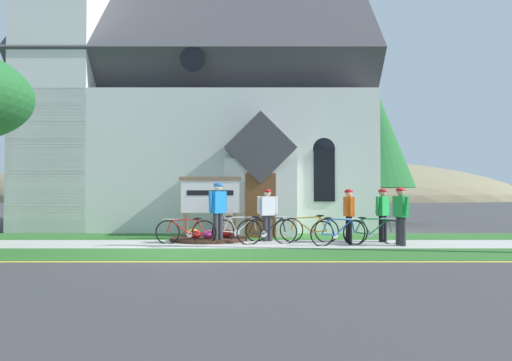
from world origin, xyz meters
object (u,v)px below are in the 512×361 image
(bicycle_blue, at_px, (374,231))
(cyclist_in_yellow_jersey, at_px, (349,212))
(bicycle_white, at_px, (240,230))
(bicycle_silver, at_px, (268,231))
(cyclist_in_blue_jersey, at_px, (383,211))
(roadside_conifer, at_px, (370,130))
(bicycle_green, at_px, (310,229))
(bicycle_black, at_px, (339,232))
(cyclist_in_green_jersey, at_px, (401,212))
(cyclist_in_red_jersey, at_px, (219,207))
(bicycle_yellow, at_px, (187,231))
(church_sign, at_px, (211,198))
(cyclist_in_orange_jersey, at_px, (268,211))

(bicycle_blue, bearing_deg, cyclist_in_yellow_jersey, 149.64)
(bicycle_white, bearing_deg, bicycle_blue, -9.12)
(bicycle_silver, height_order, cyclist_in_blue_jersey, cyclist_in_blue_jersey)
(roadside_conifer, bearing_deg, bicycle_silver, -119.18)
(bicycle_green, distance_m, bicycle_black, 1.22)
(cyclist_in_blue_jersey, bearing_deg, cyclist_in_green_jersey, -77.95)
(bicycle_green, distance_m, cyclist_in_red_jersey, 2.79)
(bicycle_yellow, distance_m, cyclist_in_blue_jersey, 5.79)
(bicycle_blue, xyz_separation_m, bicycle_black, (-1.06, -0.38, 0.00))
(church_sign, distance_m, cyclist_in_red_jersey, 1.35)
(bicycle_green, xyz_separation_m, bicycle_white, (-2.06, -0.02, -0.01))
(cyclist_in_orange_jersey, bearing_deg, bicycle_black, -30.66)
(bicycle_blue, relative_size, bicycle_silver, 1.00)
(bicycle_black, distance_m, cyclist_in_yellow_jersey, 1.02)
(cyclist_in_green_jersey, bearing_deg, cyclist_in_red_jersey, 172.66)
(cyclist_in_green_jersey, relative_size, roadside_conifer, 0.22)
(bicycle_blue, distance_m, cyclist_in_orange_jersey, 3.13)
(bicycle_white, bearing_deg, bicycle_yellow, -157.97)
(bicycle_yellow, height_order, cyclist_in_orange_jersey, cyclist_in_orange_jersey)
(bicycle_silver, xyz_separation_m, cyclist_in_red_jersey, (-1.41, 0.22, 0.66))
(church_sign, bearing_deg, cyclist_in_orange_jersey, -21.43)
(cyclist_in_orange_jersey, bearing_deg, cyclist_in_blue_jersey, -3.27)
(bicycle_yellow, xyz_separation_m, cyclist_in_green_jersey, (5.95, -0.48, 0.57))
(bicycle_black, bearing_deg, bicycle_white, 160.14)
(bicycle_yellow, xyz_separation_m, bicycle_silver, (2.29, -0.05, 0.01))
(bicycle_white, xyz_separation_m, cyclist_in_red_jersey, (-0.61, -0.43, 0.68))
(bicycle_green, xyz_separation_m, bicycle_silver, (-1.27, -0.67, 0.00))
(bicycle_green, bearing_deg, bicycle_white, -179.54)
(bicycle_black, bearing_deg, roadside_conifer, 71.74)
(church_sign, xyz_separation_m, bicycle_white, (0.96, -0.85, -0.94))
(bicycle_black, bearing_deg, bicycle_yellow, 174.78)
(bicycle_green, height_order, bicycle_silver, same)
(bicycle_silver, relative_size, bicycle_black, 1.07)
(cyclist_in_orange_jersey, distance_m, cyclist_in_yellow_jersey, 2.40)
(bicycle_silver, xyz_separation_m, bicycle_white, (-0.80, 0.65, -0.01))
(cyclist_in_orange_jersey, relative_size, cyclist_in_blue_jersey, 1.00)
(bicycle_blue, distance_m, cyclist_in_blue_jersey, 0.89)
(bicycle_yellow, height_order, cyclist_in_green_jersey, cyclist_in_green_jersey)
(cyclist_in_yellow_jersey, xyz_separation_m, cyclist_in_blue_jersey, (1.04, 0.20, 0.01))
(church_sign, bearing_deg, bicycle_yellow, -110.41)
(bicycle_yellow, xyz_separation_m, cyclist_in_blue_jersey, (5.73, 0.56, 0.55))
(bicycle_white, bearing_deg, cyclist_in_green_jersey, -13.70)
(cyclist_in_orange_jersey, distance_m, roadside_conifer, 10.29)
(bicycle_blue, relative_size, bicycle_black, 1.06)
(cyclist_in_orange_jersey, bearing_deg, roadside_conifer, 58.66)
(bicycle_green, distance_m, cyclist_in_orange_jersey, 1.35)
(bicycle_blue, xyz_separation_m, bicycle_silver, (-3.02, -0.04, 0.01))
(bicycle_black, distance_m, cyclist_in_red_jersey, 3.48)
(bicycle_blue, distance_m, bicycle_white, 3.87)
(bicycle_white, bearing_deg, roadside_conifer, 55.14)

